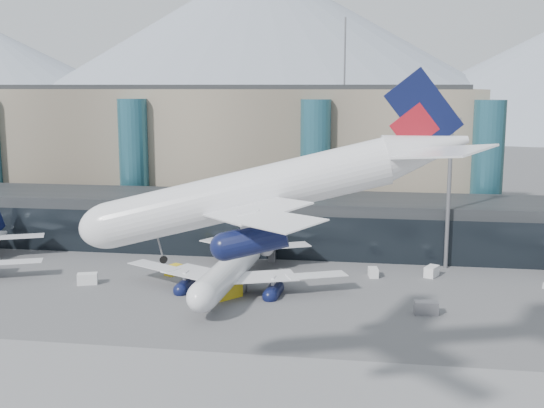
{
  "coord_description": "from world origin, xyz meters",
  "views": [
    {
      "loc": [
        18.07,
        -68.5,
        30.77
      ],
      "look_at": [
        2.34,
        32.0,
        13.07
      ],
      "focal_mm": 45.0,
      "sensor_mm": 36.0,
      "label": 1
    }
  ],
  "objects_px": {
    "veh_a": "(87,279)",
    "veh_d": "(432,271)",
    "veh_g": "(373,272)",
    "veh_b": "(174,270)",
    "hero_jet": "(285,175)",
    "jet_parked_mid": "(235,258)",
    "veh_c": "(426,308)",
    "lightmast_mid": "(449,184)",
    "veh_h": "(227,290)"
  },
  "relations": [
    {
      "from": "veh_a",
      "to": "veh_d",
      "type": "distance_m",
      "value": 55.29
    },
    {
      "from": "veh_g",
      "to": "veh_b",
      "type": "bearing_deg",
      "value": -91.68
    },
    {
      "from": "veh_a",
      "to": "veh_d",
      "type": "relative_size",
      "value": 1.02
    },
    {
      "from": "hero_jet",
      "to": "jet_parked_mid",
      "type": "distance_m",
      "value": 46.92
    },
    {
      "from": "hero_jet",
      "to": "veh_d",
      "type": "xyz_separation_m",
      "value": [
        17.22,
        51.11,
        -22.1
      ]
    },
    {
      "from": "veh_a",
      "to": "veh_d",
      "type": "xyz_separation_m",
      "value": [
        53.8,
        12.79,
        -0.0
      ]
    },
    {
      "from": "veh_c",
      "to": "veh_d",
      "type": "relative_size",
      "value": 1.07
    },
    {
      "from": "lightmast_mid",
      "to": "veh_h",
      "type": "xyz_separation_m",
      "value": [
        -33.38,
        -22.3,
        -13.24
      ]
    },
    {
      "from": "veh_b",
      "to": "veh_g",
      "type": "relative_size",
      "value": 1.1
    },
    {
      "from": "hero_jet",
      "to": "veh_a",
      "type": "distance_m",
      "value": 57.4
    },
    {
      "from": "veh_b",
      "to": "veh_d",
      "type": "bearing_deg",
      "value": -55.01
    },
    {
      "from": "veh_a",
      "to": "veh_b",
      "type": "xyz_separation_m",
      "value": [
        11.78,
        7.37,
        -0.06
      ]
    },
    {
      "from": "hero_jet",
      "to": "jet_parked_mid",
      "type": "bearing_deg",
      "value": 100.59
    },
    {
      "from": "lightmast_mid",
      "to": "veh_c",
      "type": "bearing_deg",
      "value": -100.99
    },
    {
      "from": "veh_a",
      "to": "veh_h",
      "type": "bearing_deg",
      "value": -27.12
    },
    {
      "from": "veh_c",
      "to": "veh_h",
      "type": "distance_m",
      "value": 28.63
    },
    {
      "from": "jet_parked_mid",
      "to": "veh_a",
      "type": "xyz_separation_m",
      "value": [
        -23.13,
        -2.65,
        -3.63
      ]
    },
    {
      "from": "veh_b",
      "to": "veh_d",
      "type": "distance_m",
      "value": 42.36
    },
    {
      "from": "veh_c",
      "to": "lightmast_mid",
      "type": "bearing_deg",
      "value": 75.08
    },
    {
      "from": "jet_parked_mid",
      "to": "lightmast_mid",
      "type": "bearing_deg",
      "value": -61.04
    },
    {
      "from": "lightmast_mid",
      "to": "veh_c",
      "type": "relative_size",
      "value": 7.98
    },
    {
      "from": "veh_b",
      "to": "veh_c",
      "type": "relative_size",
      "value": 0.86
    },
    {
      "from": "veh_a",
      "to": "veh_g",
      "type": "relative_size",
      "value": 1.22
    },
    {
      "from": "veh_b",
      "to": "veh_h",
      "type": "relative_size",
      "value": 0.65
    },
    {
      "from": "veh_d",
      "to": "veh_h",
      "type": "relative_size",
      "value": 0.71
    },
    {
      "from": "lightmast_mid",
      "to": "veh_g",
      "type": "relative_size",
      "value": 10.21
    },
    {
      "from": "veh_d",
      "to": "veh_c",
      "type": "bearing_deg",
      "value": -161.55
    },
    {
      "from": "hero_jet",
      "to": "veh_b",
      "type": "xyz_separation_m",
      "value": [
        -24.79,
        45.69,
        -22.16
      ]
    },
    {
      "from": "lightmast_mid",
      "to": "veh_g",
      "type": "bearing_deg",
      "value": -147.64
    },
    {
      "from": "veh_b",
      "to": "veh_c",
      "type": "bearing_deg",
      "value": -81.42
    },
    {
      "from": "lightmast_mid",
      "to": "hero_jet",
      "type": "relative_size",
      "value": 0.7
    },
    {
      "from": "veh_h",
      "to": "veh_d",
      "type": "bearing_deg",
      "value": -22.92
    },
    {
      "from": "lightmast_mid",
      "to": "veh_g",
      "type": "xyz_separation_m",
      "value": [
        -12.22,
        -7.74,
        -13.69
      ]
    },
    {
      "from": "lightmast_mid",
      "to": "veh_h",
      "type": "height_order",
      "value": "lightmast_mid"
    },
    {
      "from": "jet_parked_mid",
      "to": "veh_a",
      "type": "bearing_deg",
      "value": 99.62
    },
    {
      "from": "hero_jet",
      "to": "jet_parked_mid",
      "type": "relative_size",
      "value": 1.0
    },
    {
      "from": "veh_c",
      "to": "veh_d",
      "type": "xyz_separation_m",
      "value": [
        2.12,
        19.2,
        -0.03
      ]
    },
    {
      "from": "lightmast_mid",
      "to": "veh_g",
      "type": "distance_m",
      "value": 19.92
    },
    {
      "from": "veh_c",
      "to": "veh_d",
      "type": "distance_m",
      "value": 19.32
    },
    {
      "from": "veh_d",
      "to": "veh_b",
      "type": "bearing_deg",
      "value": 122.11
    },
    {
      "from": "veh_b",
      "to": "veh_c",
      "type": "xyz_separation_m",
      "value": [
        39.89,
        -13.79,
        0.09
      ]
    },
    {
      "from": "veh_h",
      "to": "jet_parked_mid",
      "type": "bearing_deg",
      "value": 39.94
    },
    {
      "from": "lightmast_mid",
      "to": "veh_c",
      "type": "xyz_separation_m",
      "value": [
        -4.91,
        -25.31,
        -13.53
      ]
    },
    {
      "from": "veh_d",
      "to": "lightmast_mid",
      "type": "bearing_deg",
      "value": 0.22
    },
    {
      "from": "veh_a",
      "to": "veh_h",
      "type": "distance_m",
      "value": 23.46
    },
    {
      "from": "veh_a",
      "to": "veh_g",
      "type": "xyz_separation_m",
      "value": [
        44.36,
        11.15,
        -0.13
      ]
    },
    {
      "from": "lightmast_mid",
      "to": "veh_h",
      "type": "distance_m",
      "value": 42.27
    },
    {
      "from": "veh_g",
      "to": "veh_h",
      "type": "distance_m",
      "value": 25.68
    },
    {
      "from": "veh_g",
      "to": "veh_c",
      "type": "bearing_deg",
      "value": 14.29
    },
    {
      "from": "hero_jet",
      "to": "veh_b",
      "type": "bearing_deg",
      "value": 110.91
    }
  ]
}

